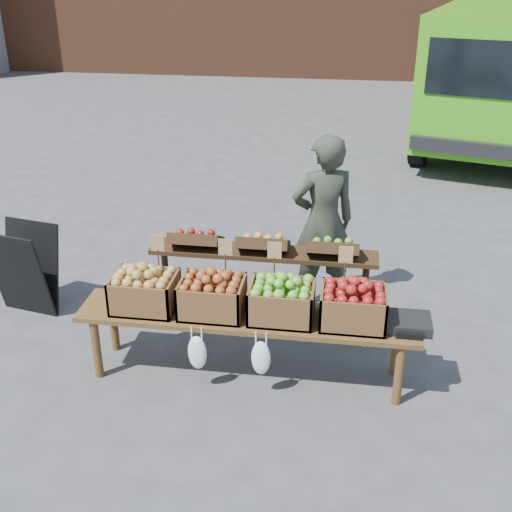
% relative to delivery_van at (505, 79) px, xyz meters
% --- Properties ---
extents(ground, '(80.00, 80.00, 0.00)m').
position_rel_delivery_van_xyz_m(ground, '(-2.42, -6.89, -1.18)').
color(ground, '#464649').
extents(delivery_van, '(3.72, 5.72, 2.36)m').
position_rel_delivery_van_xyz_m(delivery_van, '(0.00, 0.00, 0.00)').
color(delivery_van, '#3DA116').
rests_on(delivery_van, ground).
extents(vendor, '(0.73, 0.60, 1.70)m').
position_rel_delivery_van_xyz_m(vendor, '(-2.77, -6.06, -0.33)').
color(vendor, '#2D3227').
rests_on(vendor, ground).
extents(chalkboard_sign, '(0.64, 0.43, 0.89)m').
position_rel_delivery_van_xyz_m(chalkboard_sign, '(-5.53, -6.66, -0.73)').
color(chalkboard_sign, black).
rests_on(chalkboard_sign, ground).
extents(back_table, '(2.10, 0.44, 1.04)m').
position_rel_delivery_van_xyz_m(back_table, '(-3.26, -6.66, -0.66)').
color(back_table, '#301F10').
rests_on(back_table, ground).
extents(display_bench, '(2.70, 0.56, 0.57)m').
position_rel_delivery_van_xyz_m(display_bench, '(-3.29, -7.38, -0.90)').
color(display_bench, '#54391A').
rests_on(display_bench, ground).
extents(crate_golden_apples, '(0.50, 0.40, 0.28)m').
position_rel_delivery_van_xyz_m(crate_golden_apples, '(-4.12, -7.38, -0.47)').
color(crate_golden_apples, '#A39D2F').
rests_on(crate_golden_apples, display_bench).
extents(crate_russet_pears, '(0.50, 0.40, 0.28)m').
position_rel_delivery_van_xyz_m(crate_russet_pears, '(-3.57, -7.38, -0.47)').
color(crate_russet_pears, '#954821').
rests_on(crate_russet_pears, display_bench).
extents(crate_red_apples, '(0.50, 0.40, 0.28)m').
position_rel_delivery_van_xyz_m(crate_red_apples, '(-3.02, -7.38, -0.47)').
color(crate_red_apples, '#569C1D').
rests_on(crate_red_apples, display_bench).
extents(crate_green_apples, '(0.50, 0.40, 0.28)m').
position_rel_delivery_van_xyz_m(crate_green_apples, '(-2.47, -7.38, -0.47)').
color(crate_green_apples, '#750B02').
rests_on(crate_green_apples, display_bench).
extents(weighing_scale, '(0.34, 0.30, 0.08)m').
position_rel_delivery_van_xyz_m(weighing_scale, '(-2.04, -7.38, -0.57)').
color(weighing_scale, black).
rests_on(weighing_scale, display_bench).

